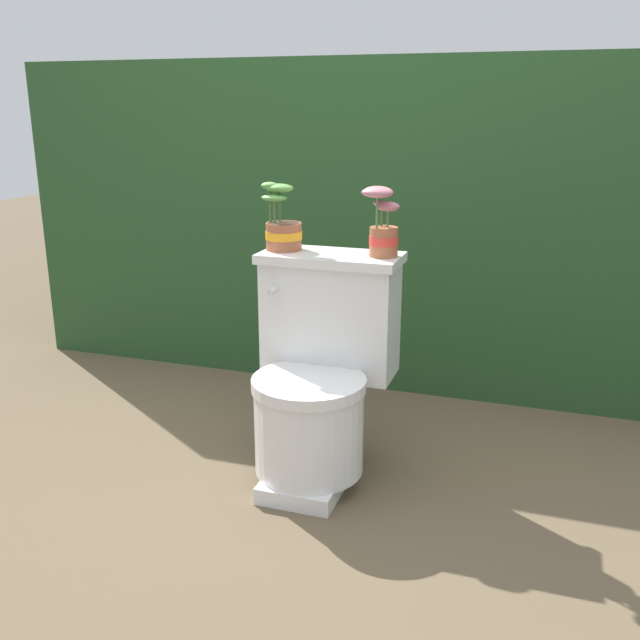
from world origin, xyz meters
name	(u,v)px	position (x,y,z in m)	size (l,w,h in m)	color
ground_plane	(296,475)	(0.00, 0.00, 0.00)	(12.00, 12.00, 0.00)	brown
hedge_backdrop	(392,214)	(0.00, 1.32, 0.68)	(3.16, 1.01, 1.35)	#234723
toilet	(319,375)	(0.06, 0.06, 0.34)	(0.46, 0.51, 0.71)	silver
potted_plant_left	(282,227)	(-0.11, 0.19, 0.79)	(0.14, 0.12, 0.22)	#9E5638
potted_plant_midleft	(382,224)	(0.23, 0.19, 0.81)	(0.12, 0.12, 0.22)	#9E5638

